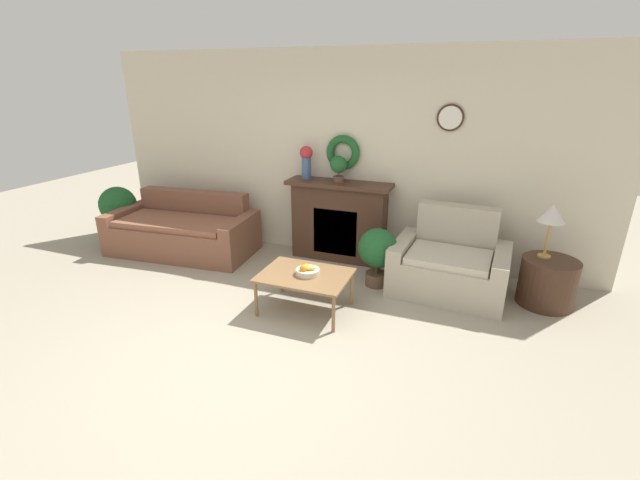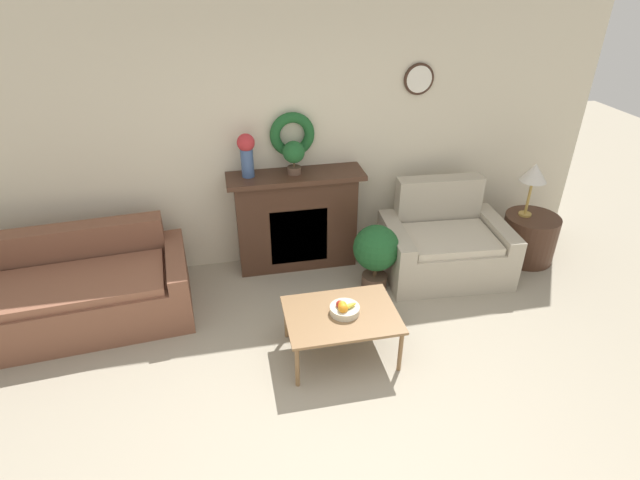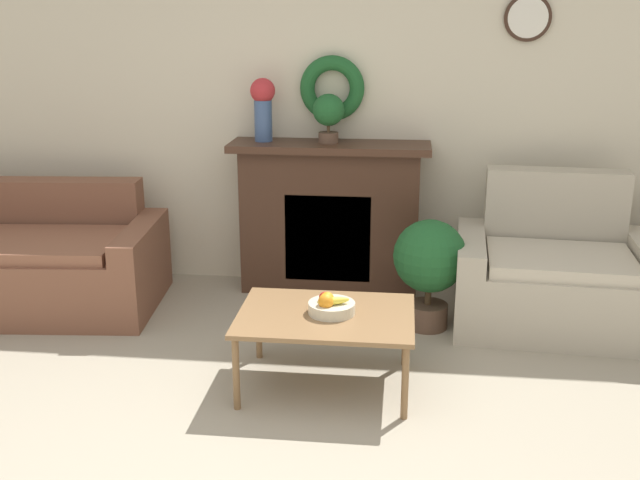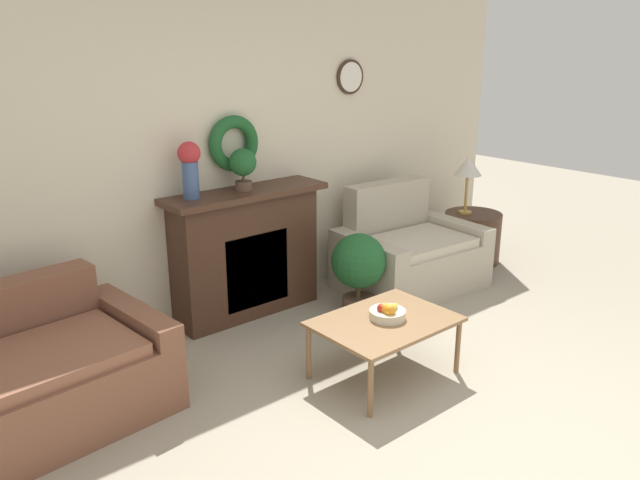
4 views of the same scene
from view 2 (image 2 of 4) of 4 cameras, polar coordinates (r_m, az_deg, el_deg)
name	(u,v)px [view 2 (image 2 of 4)]	position (r m, az deg, el deg)	size (l,w,h in m)	color
ground_plane	(344,463)	(3.70, 2.76, -24.08)	(16.00, 16.00, 0.00)	#9E937F
wall_back	(281,140)	(5.13, -4.42, 11.31)	(6.80, 0.17, 2.70)	beige
fireplace	(296,220)	(5.27, -2.72, 2.32)	(1.38, 0.41, 1.07)	#42281C
couch_left	(76,293)	(5.09, -26.12, -5.42)	(2.07, 1.14, 0.80)	brown
loveseat_right	(444,245)	(5.42, 13.97, -0.52)	(1.31, 0.99, 0.95)	#B2A893
coffee_table	(341,317)	(4.17, 2.45, -8.80)	(0.92, 0.68, 0.42)	olive
fruit_bowl	(344,309)	(4.12, 2.78, -7.86)	(0.25, 0.25, 0.12)	beige
side_table_by_loveseat	(529,238)	(5.96, 22.74, 0.24)	(0.58, 0.58, 0.52)	#42281C
table_lamp	(534,174)	(5.67, 23.28, 6.93)	(0.28, 0.28, 0.59)	#B28E42
vase_on_mantel_left	(247,152)	(4.92, -8.40, 9.93)	(0.17, 0.17, 0.43)	#3D5684
potted_plant_on_mantel	(294,154)	(4.96, -3.02, 9.76)	(0.22, 0.22, 0.33)	brown
potted_plant_floor_by_loveseat	(376,251)	(4.94, 6.43, -1.30)	(0.46, 0.46, 0.71)	brown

